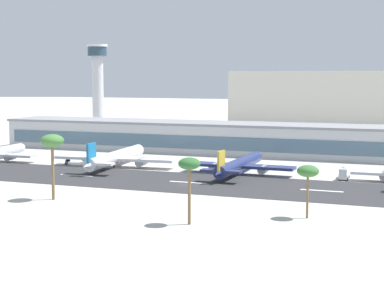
# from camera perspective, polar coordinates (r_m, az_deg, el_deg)

# --- Properties ---
(ground_plane) EXTENTS (1400.00, 1400.00, 0.00)m
(ground_plane) POSITION_cam_1_polar(r_m,az_deg,el_deg) (184.45, -0.74, -3.76)
(ground_plane) COLOR #B2AFA8
(runway_strip) EXTENTS (800.00, 35.01, 0.08)m
(runway_strip) POSITION_cam_1_polar(r_m,az_deg,el_deg) (188.05, -0.31, -3.56)
(runway_strip) COLOR #2D2D30
(runway_strip) RESTS_ON ground_plane
(runway_centreline_dash_3) EXTENTS (12.00, 1.20, 0.01)m
(runway_centreline_dash_3) POSITION_cam_1_polar(r_m,az_deg,el_deg) (204.74, -10.55, -2.85)
(runway_centreline_dash_3) COLOR white
(runway_centreline_dash_3) RESTS_ON runway_strip
(runway_centreline_dash_4) EXTENTS (12.00, 1.20, 0.01)m
(runway_centreline_dash_4) POSITION_cam_1_polar(r_m,az_deg,el_deg) (188.09, -0.35, -3.54)
(runway_centreline_dash_4) COLOR white
(runway_centreline_dash_4) RESTS_ON runway_strip
(runway_centreline_dash_5) EXTENTS (12.00, 1.20, 0.01)m
(runway_centreline_dash_5) POSITION_cam_1_polar(r_m,az_deg,el_deg) (178.20, 11.84, -4.22)
(runway_centreline_dash_5) COLOR white
(runway_centreline_dash_5) RESTS_ON runway_strip
(terminal_building) EXTENTS (196.46, 24.67, 12.85)m
(terminal_building) POSITION_cam_1_polar(r_m,az_deg,el_deg) (261.09, 2.60, 0.58)
(terminal_building) COLOR #B7BABC
(terminal_building) RESTS_ON ground_plane
(control_tower) EXTENTS (10.71, 10.71, 48.72)m
(control_tower) POSITION_cam_1_polar(r_m,az_deg,el_deg) (329.05, -8.66, 5.51)
(control_tower) COLOR silver
(control_tower) RESTS_ON ground_plane
(distant_hotel_block) EXTENTS (139.54, 27.60, 35.61)m
(distant_hotel_block) POSITION_cam_1_polar(r_m,az_deg,el_deg) (387.94, 13.85, 3.92)
(distant_hotel_block) COLOR beige
(distant_hotel_block) RESTS_ON ground_plane
(airliner_blue_tail_gate_1) EXTENTS (44.89, 50.46, 10.53)m
(airliner_blue_tail_gate_1) POSITION_cam_1_polar(r_m,az_deg,el_deg) (221.02, -7.18, -1.28)
(airliner_blue_tail_gate_1) COLOR silver
(airliner_blue_tail_gate_1) RESTS_ON ground_plane
(airliner_gold_tail_gate_2) EXTENTS (37.17, 46.81, 9.77)m
(airliner_gold_tail_gate_2) POSITION_cam_1_polar(r_m,az_deg,el_deg) (203.41, 4.26, -1.96)
(airliner_gold_tail_gate_2) COLOR navy
(airliner_gold_tail_gate_2) RESTS_ON ground_plane
(service_fuel_truck_0) EXTENTS (3.00, 8.54, 3.95)m
(service_fuel_truck_0) POSITION_cam_1_polar(r_m,az_deg,el_deg) (200.08, 13.81, -2.57)
(service_fuel_truck_0) COLOR white
(service_fuel_truck_0) RESTS_ON ground_plane
(service_baggage_tug_1) EXTENTS (3.34, 3.44, 2.20)m
(service_baggage_tug_1) POSITION_cam_1_polar(r_m,az_deg,el_deg) (231.59, -11.34, -1.59)
(service_baggage_tug_1) COLOR #23569E
(service_baggage_tug_1) RESTS_ON ground_plane
(palm_tree_0) EXTENTS (4.96, 4.96, 12.15)m
(palm_tree_0) POSITION_cam_1_polar(r_m,az_deg,el_deg) (141.78, 10.61, -2.56)
(palm_tree_0) COLOR brown
(palm_tree_0) RESTS_ON ground_plane
(palm_tree_1) EXTENTS (6.08, 6.08, 17.16)m
(palm_tree_1) POSITION_cam_1_polar(r_m,az_deg,el_deg) (164.09, -12.74, 0.12)
(palm_tree_1) COLOR brown
(palm_tree_1) RESTS_ON ground_plane
(palm_tree_2) EXTENTS (4.81, 4.81, 14.65)m
(palm_tree_2) POSITION_cam_1_polar(r_m,az_deg,el_deg) (133.08, -0.25, -2.06)
(palm_tree_2) COLOR brown
(palm_tree_2) RESTS_ON ground_plane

